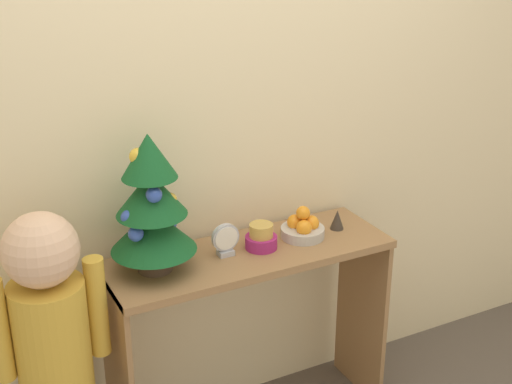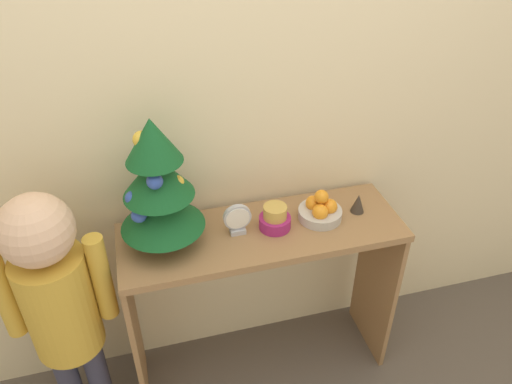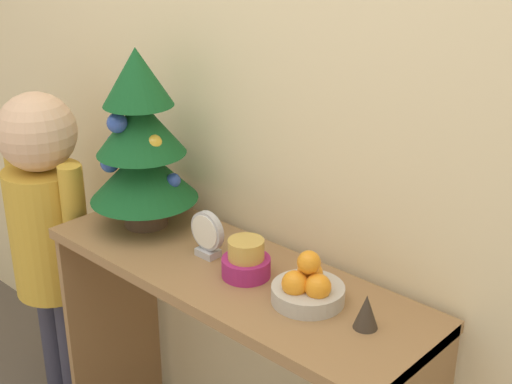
% 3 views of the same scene
% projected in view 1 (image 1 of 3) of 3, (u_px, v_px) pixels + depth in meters
% --- Properties ---
extents(back_wall, '(7.00, 0.05, 2.50)m').
position_uv_depth(back_wall, '(222.00, 118.00, 2.67)').
color(back_wall, beige).
rests_on(back_wall, ground_plane).
extents(console_table, '(1.08, 0.37, 0.79)m').
position_uv_depth(console_table, '(250.00, 297.00, 2.73)').
color(console_table, olive).
rests_on(console_table, ground_plane).
extents(mini_tree, '(0.30, 0.30, 0.50)m').
position_uv_depth(mini_tree, '(151.00, 205.00, 2.42)').
color(mini_tree, '#4C3828').
rests_on(mini_tree, console_table).
extents(fruit_bowl, '(0.17, 0.17, 0.13)m').
position_uv_depth(fruit_bowl, '(303.00, 228.00, 2.75)').
color(fruit_bowl, '#B7B2A8').
rests_on(fruit_bowl, console_table).
extents(singing_bowl, '(0.12, 0.12, 0.10)m').
position_uv_depth(singing_bowl, '(261.00, 238.00, 2.66)').
color(singing_bowl, '#9E2366').
rests_on(singing_bowl, console_table).
extents(desk_clock, '(0.11, 0.04, 0.13)m').
position_uv_depth(desk_clock, '(226.00, 240.00, 2.60)').
color(desk_clock, '#B2B2B7').
rests_on(desk_clock, console_table).
extents(figurine, '(0.05, 0.05, 0.08)m').
position_uv_depth(figurine, '(337.00, 219.00, 2.82)').
color(figurine, '#382D23').
rests_on(figurine, console_table).
extents(child_figure, '(0.38, 0.25, 1.12)m').
position_uv_depth(child_figure, '(51.00, 330.00, 2.31)').
color(child_figure, '#38384C').
rests_on(child_figure, ground_plane).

